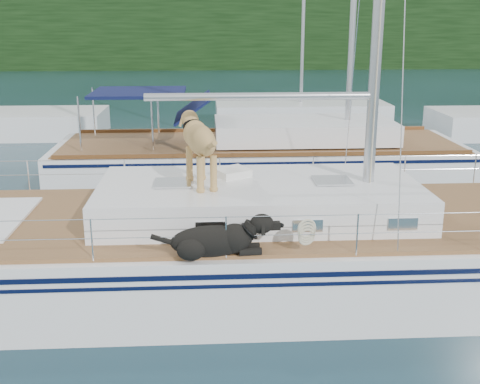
{
  "coord_description": "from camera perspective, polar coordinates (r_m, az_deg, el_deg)",
  "views": [
    {
      "loc": [
        -0.05,
        -9.39,
        4.39
      ],
      "look_at": [
        0.5,
        0.2,
        1.6
      ],
      "focal_mm": 45.0,
      "sensor_mm": 36.0,
      "label": 1
    }
  ],
  "objects": [
    {
      "name": "neighbor_sailboat",
      "position": [
        16.54,
        2.24,
        3.04
      ],
      "size": [
        11.0,
        3.5,
        13.3
      ],
      "color": "white",
      "rests_on": "ground"
    },
    {
      "name": "bg_boat_center",
      "position": [
        26.01,
        5.76,
        7.41
      ],
      "size": [
        7.2,
        3.0,
        11.65
      ],
      "color": "white",
      "rests_on": "ground"
    },
    {
      "name": "ground",
      "position": [
        10.37,
        -2.73,
        -8.88
      ],
      "size": [
        120.0,
        120.0,
        0.0
      ],
      "primitive_type": "plane",
      "color": "black",
      "rests_on": "ground"
    },
    {
      "name": "shore_bank",
      "position": [
        55.72,
        -3.29,
        12.28
      ],
      "size": [
        92.0,
        1.0,
        1.2
      ],
      "primitive_type": "cube",
      "color": "#595147",
      "rests_on": "ground"
    },
    {
      "name": "tree_line",
      "position": [
        54.41,
        -3.33,
        14.72
      ],
      "size": [
        90.0,
        3.0,
        6.0
      ],
      "primitive_type": "cube",
      "color": "black",
      "rests_on": "ground"
    },
    {
      "name": "main_sailboat",
      "position": [
        10.09,
        -2.27,
        -5.35
      ],
      "size": [
        12.0,
        3.85,
        14.01
      ],
      "color": "white",
      "rests_on": "ground"
    }
  ]
}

